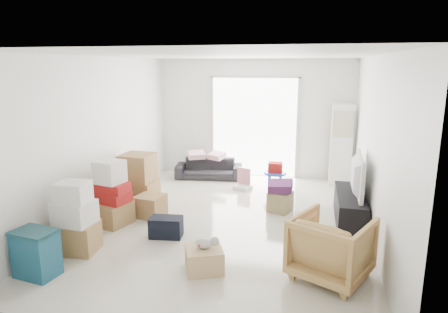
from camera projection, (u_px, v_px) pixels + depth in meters
room_shell at (226, 142)px, 6.38m from camera, size 4.98×6.48×3.18m
sliding_door at (254, 123)px, 9.23m from camera, size 2.10×0.04×2.33m
ac_tower at (341, 145)px, 8.58m from camera, size 0.45×0.30×1.75m
tv_console at (350, 208)px, 6.60m from camera, size 0.44×1.47×0.49m
television at (351, 189)px, 6.53m from camera, size 0.68×1.14×0.15m
sofa at (209, 165)px, 9.20m from camera, size 1.56×0.64×0.59m
pillow_left at (196, 150)px, 9.19m from camera, size 0.49×0.46×0.12m
pillow_right at (217, 151)px, 9.11m from camera, size 0.39×0.37×0.11m
armchair at (332, 244)px, 4.82m from camera, size 1.10×1.08×0.87m
storage_bins at (36, 253)px, 4.89m from camera, size 0.56×0.44×0.59m
box_stack_a at (75, 221)px, 5.51m from camera, size 0.59×0.51×1.01m
box_stack_b at (111, 197)px, 6.47m from camera, size 0.65×0.65×1.07m
box_stack_c at (138, 180)px, 7.38m from camera, size 0.68×0.58×0.97m
loose_box at (150, 206)px, 6.87m from camera, size 0.51×0.51×0.37m
duffel_bag at (166, 227)px, 6.04m from camera, size 0.51×0.34×0.31m
ottoman at (280, 202)px, 7.09m from camera, size 0.47×0.47×0.37m
blanket at (281, 188)px, 7.03m from camera, size 0.41×0.41×0.14m
kids_table at (275, 171)px, 8.22m from camera, size 0.46×0.46×0.60m
toy_walker at (243, 183)px, 8.42m from camera, size 0.40×0.39×0.43m
wood_crate at (204, 259)px, 5.06m from camera, size 0.59×0.59×0.30m
plush_bunny at (207, 243)px, 5.01m from camera, size 0.30×0.17×0.15m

